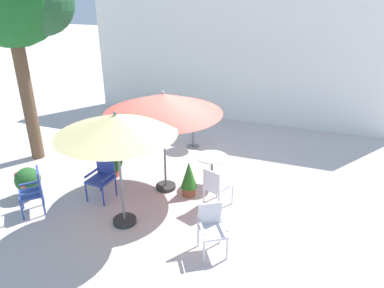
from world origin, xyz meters
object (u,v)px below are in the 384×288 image
object	(u,v)px
potted_plant_0	(189,178)
potted_plant_4	(97,134)
potted_plant_2	(119,116)
patio_chair_2	(142,130)
patio_chair_3	(102,175)
cafe_table_0	(193,130)
patio_chair_4	(211,226)
cafe_table_1	(212,165)
patio_umbrella_1	(163,104)
potted_plant_3	(112,163)
patio_umbrella_0	(116,126)
patio_chair_0	(34,189)
patio_chair_1	(216,185)
potted_plant_1	(28,181)

from	to	relation	value
potted_plant_0	potted_plant_4	xyz separation A→B (m)	(-3.23, 1.42, 0.01)
potted_plant_2	potted_plant_4	distance (m)	1.69
patio_chair_2	patio_chair_3	xyz separation A→B (m)	(0.46, -2.64, 0.04)
cafe_table_0	potted_plant_0	distance (m)	2.52
patio_chair_2	patio_chair_4	world-z (taller)	patio_chair_4
patio_chair_2	potted_plant_2	size ratio (longest dim) A/B	1.23
patio_chair_4	potted_plant_2	world-z (taller)	patio_chair_4
cafe_table_1	cafe_table_0	bearing A→B (deg)	121.86
patio_umbrella_1	potted_plant_3	bearing A→B (deg)	177.00
patio_umbrella_0	patio_chair_2	distance (m)	3.86
patio_chair_0	patio_chair_1	size ratio (longest dim) A/B	1.04
patio_umbrella_0	potted_plant_4	xyz separation A→B (m)	(-2.43, 2.77, -1.55)
patio_chair_1	potted_plant_1	bearing A→B (deg)	-165.69
patio_chair_4	potted_plant_2	bearing A→B (deg)	134.59
patio_chair_0	potted_plant_3	world-z (taller)	patio_chair_0
patio_umbrella_1	potted_plant_3	world-z (taller)	patio_umbrella_1
patio_umbrella_1	patio_chair_2	world-z (taller)	patio_umbrella_1
patio_chair_0	patio_chair_4	xyz separation A→B (m)	(3.60, 0.10, -0.02)
patio_chair_0	potted_plant_2	size ratio (longest dim) A/B	1.35
patio_chair_1	patio_chair_2	distance (m)	3.55
patio_chair_3	patio_chair_4	bearing A→B (deg)	-17.22
patio_chair_3	patio_chair_4	xyz separation A→B (m)	(2.65, -0.82, -0.03)
patio_umbrella_1	potted_plant_1	xyz separation A→B (m)	(-2.60, -1.31, -1.61)
patio_chair_4	patio_umbrella_1	bearing A→B (deg)	134.41
potted_plant_1	potted_plant_2	distance (m)	4.31
patio_chair_1	patio_chair_3	size ratio (longest dim) A/B	0.96
cafe_table_0	potted_plant_3	size ratio (longest dim) A/B	1.15
patio_umbrella_0	potted_plant_2	world-z (taller)	patio_umbrella_0
cafe_table_1	patio_chair_0	xyz separation A→B (m)	(-2.94, -2.22, 0.02)
cafe_table_0	potted_plant_2	xyz separation A→B (m)	(-2.75, 0.68, -0.14)
potted_plant_2	patio_chair_0	bearing A→B (deg)	-78.87
patio_chair_1	patio_chair_2	size ratio (longest dim) A/B	1.05
cafe_table_0	cafe_table_1	distance (m)	2.10
potted_plant_3	cafe_table_0	bearing A→B (deg)	61.57
patio_chair_4	patio_umbrella_0	bearing A→B (deg)	174.90
potted_plant_0	patio_chair_0	bearing A→B (deg)	-148.43
potted_plant_0	patio_chair_2	bearing A→B (deg)	137.56
patio_chair_4	potted_plant_4	distance (m)	5.13
cafe_table_0	potted_plant_0	bearing A→B (deg)	-71.71
patio_chair_0	potted_plant_0	bearing A→B (deg)	31.57
patio_chair_2	potted_plant_3	bearing A→B (deg)	-85.73
cafe_table_0	potted_plant_4	world-z (taller)	potted_plant_4
cafe_table_0	cafe_table_1	size ratio (longest dim) A/B	1.04
patio_umbrella_1	cafe_table_1	bearing A→B (deg)	29.88
cafe_table_0	potted_plant_0	world-z (taller)	potted_plant_0
patio_umbrella_1	patio_chair_0	size ratio (longest dim) A/B	2.66
patio_chair_4	cafe_table_1	bearing A→B (deg)	107.27
patio_chair_2	potted_plant_0	world-z (taller)	patio_chair_2
cafe_table_0	potted_plant_2	size ratio (longest dim) A/B	1.08
patio_chair_1	potted_plant_2	size ratio (longest dim) A/B	1.29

